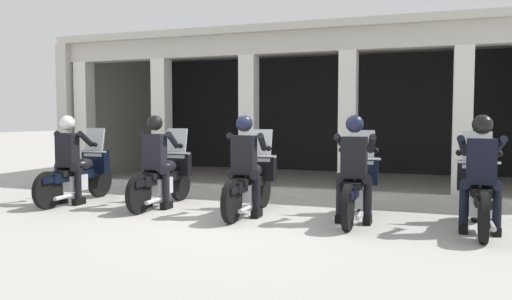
{
  "coord_description": "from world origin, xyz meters",
  "views": [
    {
      "loc": [
        2.77,
        -7.25,
        1.54
      ],
      "look_at": [
        0.0,
        0.54,
        1.01
      ],
      "focal_mm": 35.3,
      "sensor_mm": 36.0,
      "label": 1
    }
  ],
  "objects_px": {
    "police_officer_far_left": "(69,152)",
    "motorcycle_right": "(357,187)",
    "motorcycle_left": "(165,177)",
    "police_officer_far_right": "(481,164)",
    "motorcycle_center": "(251,183)",
    "police_officer_left": "(156,153)",
    "police_officer_right": "(354,159)",
    "police_officer_center": "(245,157)",
    "motorcycle_far_left": "(80,175)",
    "motorcycle_far_right": "(479,194)"
  },
  "relations": [
    {
      "from": "motorcycle_center",
      "to": "motorcycle_right",
      "type": "relative_size",
      "value": 1.0
    },
    {
      "from": "motorcycle_left",
      "to": "police_officer_left",
      "type": "bearing_deg",
      "value": -80.08
    },
    {
      "from": "motorcycle_right",
      "to": "motorcycle_far_right",
      "type": "bearing_deg",
      "value": -2.72
    },
    {
      "from": "motorcycle_far_right",
      "to": "motorcycle_center",
      "type": "bearing_deg",
      "value": -178.38
    },
    {
      "from": "motorcycle_center",
      "to": "police_officer_far_left",
      "type": "bearing_deg",
      "value": -169.46
    },
    {
      "from": "motorcycle_far_left",
      "to": "police_officer_far_right",
      "type": "bearing_deg",
      "value": 8.06
    },
    {
      "from": "police_officer_right",
      "to": "motorcycle_center",
      "type": "bearing_deg",
      "value": 174.3
    },
    {
      "from": "police_officer_left",
      "to": "police_officer_far_right",
      "type": "distance_m",
      "value": 5.05
    },
    {
      "from": "motorcycle_left",
      "to": "police_officer_far_right",
      "type": "bearing_deg",
      "value": 4.53
    },
    {
      "from": "police_officer_far_right",
      "to": "police_officer_center",
      "type": "bearing_deg",
      "value": -178.38
    },
    {
      "from": "motorcycle_right",
      "to": "motorcycle_far_left",
      "type": "bearing_deg",
      "value": -177.89
    },
    {
      "from": "motorcycle_left",
      "to": "police_officer_far_right",
      "type": "distance_m",
      "value": 5.08
    },
    {
      "from": "police_officer_far_left",
      "to": "police_officer_far_right",
      "type": "bearing_deg",
      "value": 10.48
    },
    {
      "from": "police_officer_far_left",
      "to": "motorcycle_center",
      "type": "height_order",
      "value": "police_officer_far_left"
    },
    {
      "from": "police_officer_far_left",
      "to": "police_officer_left",
      "type": "bearing_deg",
      "value": 16.21
    },
    {
      "from": "police_officer_far_right",
      "to": "motorcycle_left",
      "type": "bearing_deg",
      "value": 176.8
    },
    {
      "from": "police_officer_far_left",
      "to": "motorcycle_left",
      "type": "xyz_separation_m",
      "value": [
        1.68,
        0.44,
        -0.44
      ]
    },
    {
      "from": "motorcycle_left",
      "to": "motorcycle_far_right",
      "type": "xyz_separation_m",
      "value": [
        5.04,
        -0.22,
        0.0
      ]
    },
    {
      "from": "motorcycle_right",
      "to": "motorcycle_center",
      "type": "bearing_deg",
      "value": -176.07
    },
    {
      "from": "police_officer_left",
      "to": "motorcycle_right",
      "type": "relative_size",
      "value": 0.78
    },
    {
      "from": "police_officer_left",
      "to": "police_officer_right",
      "type": "bearing_deg",
      "value": 8.59
    },
    {
      "from": "police_officer_left",
      "to": "police_officer_right",
      "type": "distance_m",
      "value": 3.36
    },
    {
      "from": "motorcycle_right",
      "to": "police_officer_far_right",
      "type": "relative_size",
      "value": 1.29
    },
    {
      "from": "motorcycle_right",
      "to": "police_officer_far_right",
      "type": "xyz_separation_m",
      "value": [
        1.68,
        -0.41,
        0.44
      ]
    },
    {
      "from": "police_officer_far_left",
      "to": "motorcycle_center",
      "type": "relative_size",
      "value": 0.78
    },
    {
      "from": "motorcycle_right",
      "to": "police_officer_right",
      "type": "xyz_separation_m",
      "value": [
        -0.0,
        -0.28,
        0.44
      ]
    },
    {
      "from": "motorcycle_center",
      "to": "police_officer_far_right",
      "type": "height_order",
      "value": "police_officer_far_right"
    },
    {
      "from": "motorcycle_far_left",
      "to": "police_officer_far_left",
      "type": "height_order",
      "value": "police_officer_far_left"
    },
    {
      "from": "motorcycle_far_left",
      "to": "motorcycle_right",
      "type": "height_order",
      "value": "same"
    },
    {
      "from": "police_officer_right",
      "to": "motorcycle_far_right",
      "type": "relative_size",
      "value": 0.78
    },
    {
      "from": "motorcycle_far_left",
      "to": "police_officer_left",
      "type": "height_order",
      "value": "police_officer_left"
    },
    {
      "from": "police_officer_left",
      "to": "police_officer_far_right",
      "type": "bearing_deg",
      "value": 7.74
    },
    {
      "from": "motorcycle_far_left",
      "to": "motorcycle_left",
      "type": "relative_size",
      "value": 1.0
    },
    {
      "from": "motorcycle_far_left",
      "to": "motorcycle_center",
      "type": "xyz_separation_m",
      "value": [
        3.36,
        -0.01,
        0.0
      ]
    },
    {
      "from": "motorcycle_left",
      "to": "police_officer_left",
      "type": "height_order",
      "value": "police_officer_left"
    },
    {
      "from": "police_officer_far_left",
      "to": "motorcycle_right",
      "type": "distance_m",
      "value": 5.07
    },
    {
      "from": "motorcycle_center",
      "to": "motorcycle_far_right",
      "type": "xyz_separation_m",
      "value": [
        3.36,
        -0.05,
        0.0
      ]
    },
    {
      "from": "police_officer_far_right",
      "to": "motorcycle_right",
      "type": "bearing_deg",
      "value": 168.87
    },
    {
      "from": "motorcycle_center",
      "to": "police_officer_center",
      "type": "xyz_separation_m",
      "value": [
        -0.0,
        -0.28,
        0.44
      ]
    },
    {
      "from": "police_officer_left",
      "to": "police_officer_far_right",
      "type": "relative_size",
      "value": 1.0
    },
    {
      "from": "motorcycle_right",
      "to": "police_officer_far_right",
      "type": "distance_m",
      "value": 1.78
    },
    {
      "from": "police_officer_far_left",
      "to": "police_officer_center",
      "type": "xyz_separation_m",
      "value": [
        3.36,
        -0.01,
        0.0
      ]
    },
    {
      "from": "motorcycle_left",
      "to": "police_officer_far_right",
      "type": "height_order",
      "value": "police_officer_far_right"
    },
    {
      "from": "police_officer_far_left",
      "to": "motorcycle_right",
      "type": "height_order",
      "value": "police_officer_far_left"
    },
    {
      "from": "motorcycle_far_right",
      "to": "police_officer_center",
      "type": "bearing_deg",
      "value": -173.55
    },
    {
      "from": "motorcycle_left",
      "to": "police_officer_center",
      "type": "relative_size",
      "value": 1.29
    },
    {
      "from": "motorcycle_right",
      "to": "police_officer_left",
      "type": "bearing_deg",
      "value": -175.33
    },
    {
      "from": "police_officer_right",
      "to": "police_officer_far_right",
      "type": "relative_size",
      "value": 1.0
    },
    {
      "from": "motorcycle_right",
      "to": "motorcycle_far_right",
      "type": "relative_size",
      "value": 1.0
    },
    {
      "from": "police_officer_far_left",
      "to": "motorcycle_right",
      "type": "xyz_separation_m",
      "value": [
        5.04,
        0.34,
        -0.44
      ]
    }
  ]
}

